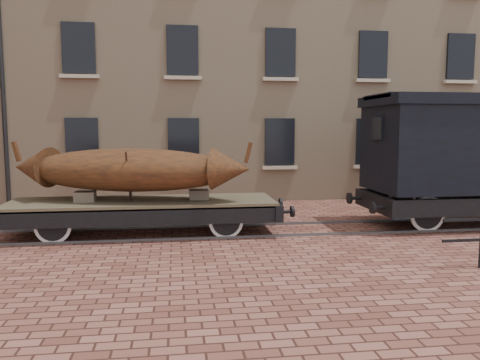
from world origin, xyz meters
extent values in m
plane|color=brown|center=(0.00, 0.00, 0.00)|extent=(90.00, 90.00, 0.00)
cube|color=#D1B38E|center=(3.00, 10.00, 7.00)|extent=(40.00, 10.00, 14.00)
cube|color=black|center=(-6.00, 4.96, 2.20)|extent=(1.10, 0.12, 1.70)
cube|color=#C0B29B|center=(-6.00, 4.90, 1.25)|extent=(1.30, 0.18, 0.12)
cube|color=black|center=(-2.50, 4.96, 2.20)|extent=(1.10, 0.12, 1.70)
cube|color=#C0B29B|center=(-2.50, 4.90, 1.25)|extent=(1.30, 0.18, 0.12)
cube|color=black|center=(1.00, 4.96, 2.20)|extent=(1.10, 0.12, 1.70)
cube|color=#C0B29B|center=(1.00, 4.90, 1.25)|extent=(1.30, 0.18, 0.12)
cube|color=black|center=(4.50, 4.96, 2.20)|extent=(1.10, 0.12, 1.70)
cube|color=#C0B29B|center=(4.50, 4.90, 1.25)|extent=(1.30, 0.18, 0.12)
cube|color=black|center=(8.00, 4.96, 2.20)|extent=(1.10, 0.12, 1.70)
cube|color=#C0B29B|center=(8.00, 4.90, 1.25)|extent=(1.30, 0.18, 0.12)
cube|color=black|center=(-6.00, 4.96, 5.40)|extent=(1.10, 0.12, 1.70)
cube|color=#C0B29B|center=(-6.00, 4.90, 4.45)|extent=(1.30, 0.18, 0.12)
cube|color=black|center=(-2.50, 4.96, 5.40)|extent=(1.10, 0.12, 1.70)
cube|color=#C0B29B|center=(-2.50, 4.90, 4.45)|extent=(1.30, 0.18, 0.12)
cube|color=black|center=(1.00, 4.96, 5.40)|extent=(1.10, 0.12, 1.70)
cube|color=#C0B29B|center=(1.00, 4.90, 4.45)|extent=(1.30, 0.18, 0.12)
cube|color=black|center=(4.50, 4.96, 5.40)|extent=(1.10, 0.12, 1.70)
cube|color=#C0B29B|center=(4.50, 4.90, 4.45)|extent=(1.30, 0.18, 0.12)
cube|color=black|center=(8.00, 4.96, 5.40)|extent=(1.10, 0.12, 1.70)
cube|color=#C0B29B|center=(8.00, 4.90, 4.45)|extent=(1.30, 0.18, 0.12)
cube|color=#59595E|center=(0.00, -0.72, 0.03)|extent=(30.00, 0.08, 0.06)
cube|color=#59595E|center=(0.00, 0.72, 0.03)|extent=(30.00, 0.08, 0.06)
cube|color=brown|center=(-3.62, 0.00, 0.83)|extent=(6.60, 1.94, 0.11)
cube|color=black|center=(-3.62, -0.90, 0.62)|extent=(6.60, 0.14, 0.40)
cube|color=black|center=(-3.62, 0.90, 0.62)|extent=(6.60, 0.14, 0.40)
cube|color=black|center=(-6.92, 0.00, 0.62)|extent=(0.19, 2.02, 0.40)
cylinder|color=black|center=(-7.17, 0.66, 0.62)|extent=(0.31, 0.09, 0.09)
cube|color=black|center=(-0.32, 0.00, 0.62)|extent=(0.19, 2.02, 0.40)
cylinder|color=black|center=(-0.08, -0.66, 0.62)|extent=(0.31, 0.09, 0.09)
cylinder|color=black|center=(0.07, -0.66, 0.62)|extent=(0.07, 0.28, 0.28)
cylinder|color=black|center=(-0.08, 0.66, 0.62)|extent=(0.31, 0.09, 0.09)
cylinder|color=black|center=(0.07, 0.66, 0.62)|extent=(0.07, 0.28, 0.28)
cylinder|color=black|center=(-5.65, 0.00, 0.42)|extent=(0.09, 1.67, 0.09)
cylinder|color=silver|center=(-5.65, -0.72, 0.42)|extent=(0.84, 0.06, 0.84)
cylinder|color=black|center=(-5.65, -0.72, 0.42)|extent=(0.69, 0.09, 0.69)
cube|color=black|center=(-5.65, -0.83, 0.63)|extent=(0.79, 0.07, 0.09)
cylinder|color=silver|center=(-5.65, 0.72, 0.42)|extent=(0.84, 0.06, 0.84)
cylinder|color=black|center=(-5.65, 0.72, 0.42)|extent=(0.69, 0.09, 0.69)
cube|color=black|center=(-5.65, 0.83, 0.63)|extent=(0.79, 0.07, 0.09)
cylinder|color=black|center=(-1.60, 0.00, 0.42)|extent=(0.09, 1.67, 0.09)
cylinder|color=silver|center=(-1.60, -0.72, 0.42)|extent=(0.84, 0.06, 0.84)
cylinder|color=black|center=(-1.60, -0.72, 0.42)|extent=(0.69, 0.09, 0.69)
cube|color=black|center=(-1.60, -0.83, 0.63)|extent=(0.79, 0.07, 0.09)
cylinder|color=silver|center=(-1.60, 0.72, 0.42)|extent=(0.84, 0.06, 0.84)
cylinder|color=black|center=(-1.60, 0.72, 0.42)|extent=(0.69, 0.09, 0.69)
cube|color=black|center=(-1.60, 0.83, 0.63)|extent=(0.79, 0.07, 0.09)
cube|color=black|center=(-3.62, 0.00, 0.48)|extent=(3.52, 0.05, 0.05)
cube|color=slate|center=(-5.03, 0.00, 1.00)|extent=(0.48, 0.44, 0.25)
cube|color=slate|center=(-2.22, 0.00, 1.00)|extent=(0.48, 0.44, 0.25)
ellipsoid|color=brown|center=(-3.93, 0.00, 1.65)|extent=(5.61, 2.88, 1.07)
cone|color=brown|center=(-6.41, 0.60, 1.70)|extent=(1.14, 1.21, 1.02)
cube|color=brown|center=(-6.81, 0.69, 2.10)|extent=(0.23, 0.16, 0.52)
cone|color=brown|center=(-1.45, -0.60, 1.70)|extent=(1.14, 1.21, 1.02)
cube|color=brown|center=(-1.05, -0.69, 2.10)|extent=(0.23, 0.16, 0.52)
cylinder|color=#433126|center=(-3.93, -0.44, 1.52)|extent=(0.05, 0.92, 1.31)
cylinder|color=#433126|center=(-3.93, 0.44, 1.52)|extent=(0.05, 0.92, 1.31)
cube|color=black|center=(5.54, 1.09, 0.69)|extent=(5.95, 0.16, 0.45)
cube|color=black|center=(2.56, 0.00, 0.69)|extent=(0.22, 2.38, 0.45)
cylinder|color=black|center=(2.12, -0.79, 0.69)|extent=(0.08, 0.32, 0.32)
cylinder|color=black|center=(2.12, 0.79, 0.69)|extent=(0.08, 0.32, 0.32)
cylinder|color=black|center=(3.65, 0.00, 0.48)|extent=(0.10, 1.89, 0.10)
cylinder|color=silver|center=(3.65, -0.72, 0.48)|extent=(0.95, 0.07, 0.95)
cylinder|color=black|center=(3.65, -0.72, 0.48)|extent=(0.78, 0.10, 0.78)
cylinder|color=silver|center=(3.65, 0.72, 0.48)|extent=(0.95, 0.07, 0.95)
cylinder|color=black|center=(3.65, 0.72, 0.48)|extent=(0.78, 0.10, 0.78)
cube|color=black|center=(5.54, 0.00, 2.13)|extent=(5.95, 2.38, 2.28)
cube|color=black|center=(2.54, 0.00, 2.68)|extent=(0.08, 0.60, 0.60)
camera|label=1|loc=(-2.80, -11.88, 2.68)|focal=35.00mm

